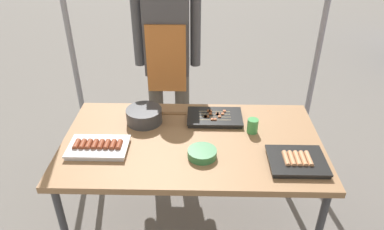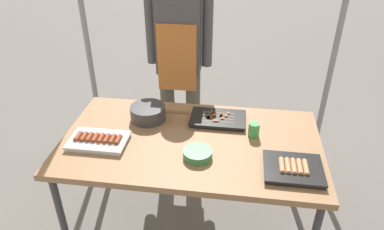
% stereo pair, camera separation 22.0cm
% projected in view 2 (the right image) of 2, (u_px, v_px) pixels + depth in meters
% --- Properties ---
extents(ground_plane, '(18.00, 18.00, 0.00)m').
position_uv_depth(ground_plane, '(191.00, 224.00, 2.63)').
color(ground_plane, '#66605B').
extents(stall_table, '(1.60, 0.90, 0.75)m').
position_uv_depth(stall_table, '(191.00, 147.00, 2.27)').
color(stall_table, '#9E724C').
rests_on(stall_table, ground).
extents(tray_grilled_sausages, '(0.32, 0.27, 0.05)m').
position_uv_depth(tray_grilled_sausages, '(293.00, 169.00, 1.97)').
color(tray_grilled_sausages, black).
rests_on(tray_grilled_sausages, stall_table).
extents(tray_meat_skewers, '(0.37, 0.24, 0.04)m').
position_uv_depth(tray_meat_skewers, '(218.00, 119.00, 2.42)').
color(tray_meat_skewers, black).
rests_on(tray_meat_skewers, stall_table).
extents(tray_pork_links, '(0.35, 0.23, 0.05)m').
position_uv_depth(tray_pork_links, '(98.00, 140.00, 2.20)').
color(tray_pork_links, silver).
rests_on(tray_pork_links, stall_table).
extents(cooking_wok, '(0.40, 0.24, 0.10)m').
position_uv_depth(cooking_wok, '(148.00, 112.00, 2.42)').
color(cooking_wok, '#38383A').
rests_on(cooking_wok, stall_table).
extents(condiment_bowl, '(0.17, 0.17, 0.05)m').
position_uv_depth(condiment_bowl, '(198.00, 154.00, 2.08)').
color(condiment_bowl, '#33723F').
rests_on(condiment_bowl, stall_table).
extents(drink_cup_near_edge, '(0.07, 0.07, 0.09)m').
position_uv_depth(drink_cup_near_edge, '(254.00, 130.00, 2.25)').
color(drink_cup_near_edge, '#3F994C').
rests_on(drink_cup_near_edge, stall_table).
extents(vendor_woman, '(0.52, 0.23, 1.66)m').
position_uv_depth(vendor_woman, '(179.00, 53.00, 2.84)').
color(vendor_woman, '#595147').
rests_on(vendor_woman, ground).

